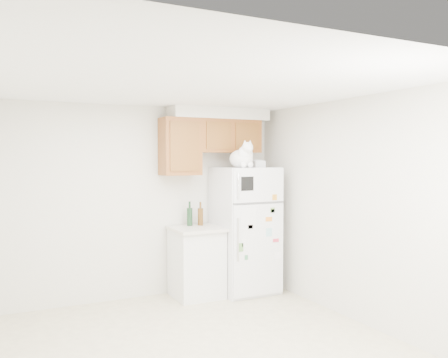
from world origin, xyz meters
TOP-DOWN VIEW (x-y plane):
  - ground_plane at (0.00, 0.00)m, footprint 3.80×4.00m
  - room_shell at (0.12, 0.24)m, footprint 3.84×4.04m
  - refrigerator at (1.36, 1.61)m, footprint 0.76×0.78m
  - base_counter at (0.67, 1.68)m, footprint 0.64×0.64m
  - cat at (1.22, 1.43)m, footprint 0.35×0.51m
  - storage_box_back at (1.56, 1.69)m, footprint 0.19×0.14m
  - storage_box_front at (1.54, 1.54)m, footprint 0.16×0.12m
  - bottle_green at (0.64, 1.85)m, footprint 0.08×0.08m
  - bottle_amber at (0.78, 1.80)m, footprint 0.07×0.07m

SIDE VIEW (x-z plane):
  - ground_plane at x=0.00m, z-range -0.01..0.00m
  - base_counter at x=0.67m, z-range 0.00..0.92m
  - refrigerator at x=1.36m, z-range 0.00..1.70m
  - bottle_amber at x=0.78m, z-range 0.92..1.24m
  - bottle_green at x=0.64m, z-range 0.92..1.25m
  - room_shell at x=0.12m, z-range 0.41..2.93m
  - storage_box_front at x=1.54m, z-range 1.70..1.79m
  - storage_box_back at x=1.56m, z-range 1.70..1.80m
  - cat at x=1.22m, z-range 1.65..2.02m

